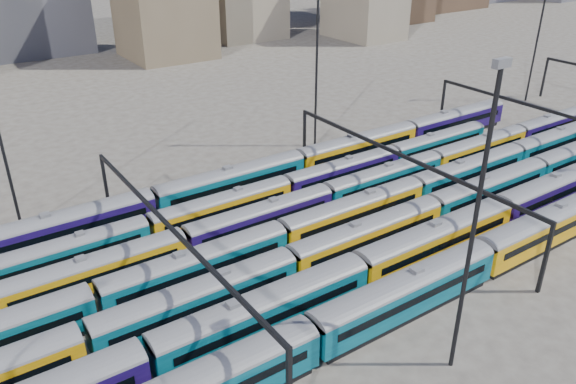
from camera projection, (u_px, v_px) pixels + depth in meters
ground at (334, 235)px, 65.71m from camera, size 500.00×500.00×0.00m
rake_0 at (545, 225)px, 62.36m from camera, size 107.03×3.13×5.28m
rake_1 at (501, 210)px, 65.46m from camera, size 129.48×3.16×5.32m
rake_2 at (368, 233)px, 61.12m from camera, size 141.98×2.97×4.99m
rake_3 at (415, 188)px, 71.06m from camera, size 121.25×2.96×4.98m
rake_4 at (327, 195)px, 69.66m from camera, size 114.84×2.80×4.71m
rake_5 at (148, 227)px, 62.68m from camera, size 111.71×2.73×4.57m
rake_6 at (232, 180)px, 72.96m from camera, size 106.96×3.13×5.28m
gantry_1 at (169, 235)px, 52.64m from camera, size 0.35×40.35×8.03m
gantry_2 at (401, 163)px, 67.71m from camera, size 0.35×40.35×8.03m
gantry_3 at (549, 118)px, 82.78m from camera, size 0.35×40.35×8.03m
mast_2 at (475, 219)px, 40.67m from camera, size 1.40×0.50×25.60m
mast_3 at (317, 60)px, 84.81m from camera, size 1.40×0.50×25.60m
mast_5 at (539, 29)px, 106.96m from camera, size 1.40×0.50×25.60m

